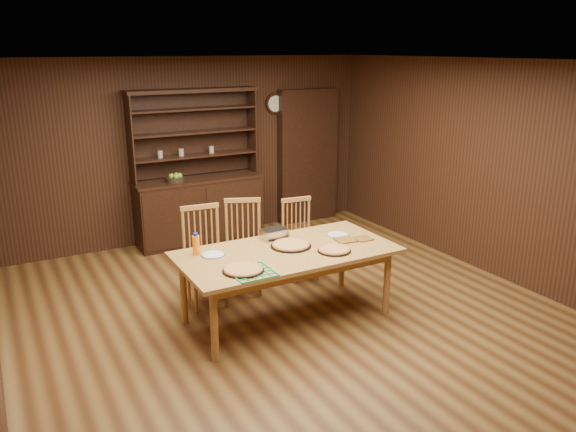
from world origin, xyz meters
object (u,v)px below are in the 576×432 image
dining_table (287,257)px  chair_left (204,252)px  chair_center (244,242)px  juice_bottle (196,245)px  china_hutch (199,201)px  chair_right (299,236)px

dining_table → chair_left: 1.01m
chair_left → chair_center: size_ratio=1.02×
chair_left → juice_bottle: chair_left is taller
dining_table → chair_center: bearing=94.4°
china_hutch → juice_bottle: size_ratio=9.76×
chair_left → juice_bottle: size_ratio=4.88×
china_hutch → chair_left: (-0.66, -1.95, -0.02)m
china_hutch → juice_bottle: (-0.91, -2.42, 0.26)m
china_hutch → chair_right: china_hutch is taller
chair_center → chair_right: size_ratio=1.09×
china_hutch → chair_center: bearing=-94.3°
chair_center → dining_table: bearing=-63.0°
china_hutch → chair_right: (0.61, -1.83, -0.08)m
chair_left → dining_table: bearing=-48.3°
chair_left → chair_right: 1.27m
china_hutch → dining_table: 2.76m
chair_right → dining_table: bearing=-119.6°
dining_table → juice_bottle: (-0.84, 0.34, 0.17)m
china_hutch → chair_right: bearing=-71.7°
chair_right → chair_left: bearing=-168.1°
chair_left → chair_right: size_ratio=1.11×
juice_bottle → dining_table: bearing=-21.8°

